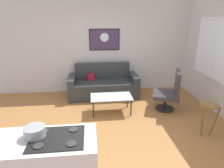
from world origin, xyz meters
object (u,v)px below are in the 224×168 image
at_px(couch, 103,86).
at_px(wall_painting, 104,40).
at_px(coffee_table, 111,98).
at_px(armchair, 170,92).
at_px(bar_stool, 208,111).
at_px(mixing_bowl, 35,132).

relative_size(couch, wall_painting, 2.21).
xyz_separation_m(couch, coffee_table, (0.12, -1.10, 0.08)).
xyz_separation_m(couch, wall_painting, (0.08, 0.45, 1.26)).
bearing_deg(armchair, coffee_table, 179.25).
distance_m(couch, wall_painting, 1.34).
bearing_deg(coffee_table, couch, 96.03).
xyz_separation_m(couch, armchair, (1.55, -1.12, 0.17)).
bearing_deg(couch, bar_stool, -50.68).
distance_m(coffee_table, bar_stool, 2.08).
height_order(armchair, mixing_bowl, mixing_bowl).
height_order(bar_stool, mixing_bowl, mixing_bowl).
height_order(coffee_table, bar_stool, bar_stool).
height_order(armchair, wall_painting, wall_painting).
bearing_deg(wall_painting, coffee_table, -88.81).
bearing_deg(wall_painting, mixing_bowl, -105.76).
relative_size(couch, armchair, 1.97).
bearing_deg(wall_painting, armchair, -46.97).
bearing_deg(bar_stool, couch, 129.32).
distance_m(mixing_bowl, wall_painting, 4.03).
bearing_deg(wall_painting, bar_stool, -56.91).
height_order(couch, armchair, armchair).
bearing_deg(coffee_table, armchair, -0.75).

